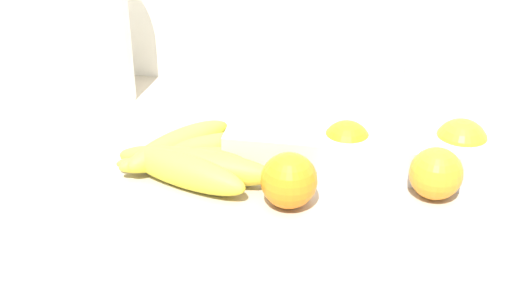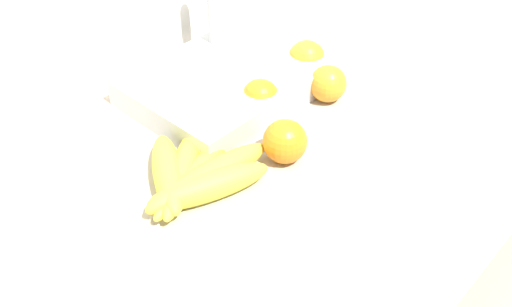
{
  "view_description": "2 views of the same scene",
  "coord_description": "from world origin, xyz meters",
  "px_view_note": "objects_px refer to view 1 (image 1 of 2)",
  "views": [
    {
      "loc": [
        0.14,
        -0.69,
        1.33
      ],
      "look_at": [
        0.02,
        0.03,
        0.93
      ],
      "focal_mm": 47.13,
      "sensor_mm": 36.0,
      "label": 1
    },
    {
      "loc": [
        -0.44,
        -0.43,
        1.45
      ],
      "look_at": [
        0.01,
        -0.01,
        0.93
      ],
      "focal_mm": 39.32,
      "sensor_mm": 36.0,
      "label": 2
    }
  ],
  "objects_px": {
    "paper_towel_roll": "(93,25)",
    "sink_basin": "(394,125)",
    "banana_bunch": "(191,159)",
    "orange_right": "(436,173)",
    "orange_far_right": "(460,145)",
    "orange_front": "(289,180)",
    "orange_center": "(346,145)"
  },
  "relations": [
    {
      "from": "paper_towel_roll",
      "to": "sink_basin",
      "type": "bearing_deg",
      "value": -8.26
    },
    {
      "from": "banana_bunch",
      "to": "orange_right",
      "type": "xyz_separation_m",
      "value": [
        0.31,
        -0.0,
        0.01
      ]
    },
    {
      "from": "banana_bunch",
      "to": "orange_far_right",
      "type": "xyz_separation_m",
      "value": [
        0.34,
        0.07,
        0.01
      ]
    },
    {
      "from": "orange_far_right",
      "to": "orange_front",
      "type": "bearing_deg",
      "value": -148.61
    },
    {
      "from": "orange_far_right",
      "to": "sink_basin",
      "type": "distance_m",
      "value": 0.11
    },
    {
      "from": "orange_front",
      "to": "orange_right",
      "type": "xyz_separation_m",
      "value": [
        0.17,
        0.05,
        -0.0
      ]
    },
    {
      "from": "orange_front",
      "to": "paper_towel_roll",
      "type": "xyz_separation_m",
      "value": [
        -0.34,
        0.26,
        0.09
      ]
    },
    {
      "from": "banana_bunch",
      "to": "orange_front",
      "type": "bearing_deg",
      "value": -21.91
    },
    {
      "from": "orange_far_right",
      "to": "sink_basin",
      "type": "bearing_deg",
      "value": 142.7
    },
    {
      "from": "orange_front",
      "to": "orange_center",
      "type": "distance_m",
      "value": 0.12
    },
    {
      "from": "orange_far_right",
      "to": "orange_right",
      "type": "height_order",
      "value": "orange_far_right"
    },
    {
      "from": "orange_center",
      "to": "banana_bunch",
      "type": "bearing_deg",
      "value": -165.17
    },
    {
      "from": "orange_center",
      "to": "sink_basin",
      "type": "distance_m",
      "value": 0.1
    },
    {
      "from": "orange_center",
      "to": "sink_basin",
      "type": "xyz_separation_m",
      "value": [
        0.06,
        0.08,
        -0.01
      ]
    },
    {
      "from": "banana_bunch",
      "to": "sink_basin",
      "type": "relative_size",
      "value": 0.5
    },
    {
      "from": "orange_front",
      "to": "orange_right",
      "type": "height_order",
      "value": "orange_front"
    },
    {
      "from": "orange_right",
      "to": "paper_towel_roll",
      "type": "relative_size",
      "value": 0.23
    },
    {
      "from": "banana_bunch",
      "to": "orange_center",
      "type": "distance_m",
      "value": 0.2
    },
    {
      "from": "orange_front",
      "to": "sink_basin",
      "type": "height_order",
      "value": "sink_basin"
    },
    {
      "from": "orange_center",
      "to": "orange_right",
      "type": "distance_m",
      "value": 0.12
    },
    {
      "from": "banana_bunch",
      "to": "orange_center",
      "type": "bearing_deg",
      "value": 14.83
    },
    {
      "from": "paper_towel_roll",
      "to": "banana_bunch",
      "type": "bearing_deg",
      "value": -44.83
    },
    {
      "from": "orange_center",
      "to": "orange_right",
      "type": "bearing_deg",
      "value": -26.68
    },
    {
      "from": "orange_center",
      "to": "orange_far_right",
      "type": "bearing_deg",
      "value": 7.74
    },
    {
      "from": "orange_front",
      "to": "orange_center",
      "type": "relative_size",
      "value": 1.05
    },
    {
      "from": "banana_bunch",
      "to": "orange_front",
      "type": "relative_size",
      "value": 3.2
    },
    {
      "from": "banana_bunch",
      "to": "sink_basin",
      "type": "height_order",
      "value": "sink_basin"
    },
    {
      "from": "paper_towel_roll",
      "to": "sink_basin",
      "type": "relative_size",
      "value": 0.63
    },
    {
      "from": "orange_far_right",
      "to": "orange_center",
      "type": "distance_m",
      "value": 0.15
    },
    {
      "from": "orange_front",
      "to": "orange_right",
      "type": "relative_size",
      "value": 1.05
    },
    {
      "from": "orange_far_right",
      "to": "orange_right",
      "type": "bearing_deg",
      "value": -114.52
    },
    {
      "from": "orange_center",
      "to": "sink_basin",
      "type": "relative_size",
      "value": 0.15
    }
  ]
}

